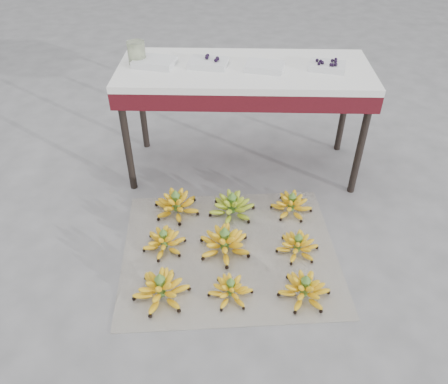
{
  "coord_description": "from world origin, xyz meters",
  "views": [
    {
      "loc": [
        -0.02,
        -1.75,
        1.89
      ],
      "look_at": [
        -0.08,
        0.29,
        0.27
      ],
      "focal_mm": 35.0,
      "sensor_mm": 36.0,
      "label": 1
    }
  ],
  "objects_px": {
    "bunch_mid_center": "(225,243)",
    "tray_far_left": "(155,62)",
    "bunch_mid_right": "(298,245)",
    "tray_far_right": "(327,66)",
    "tray_right": "(265,67)",
    "glass_jar": "(137,53)",
    "bunch_back_center": "(232,206)",
    "tray_left": "(208,63)",
    "bunch_front_right": "(304,289)",
    "bunch_front_center": "(231,290)",
    "bunch_mid_left": "(164,241)",
    "bunch_front_left": "(161,289)",
    "newspaper_mat": "(229,251)",
    "vendor_table": "(244,80)",
    "bunch_back_left": "(176,204)",
    "bunch_back_right": "(291,205)"
  },
  "relations": [
    {
      "from": "bunch_back_center",
      "to": "tray_left",
      "type": "distance_m",
      "value": 0.93
    },
    {
      "from": "bunch_front_center",
      "to": "bunch_front_right",
      "type": "relative_size",
      "value": 0.85
    },
    {
      "from": "bunch_front_right",
      "to": "bunch_back_left",
      "type": "xyz_separation_m",
      "value": [
        -0.75,
        0.66,
        0.01
      ]
    },
    {
      "from": "bunch_mid_right",
      "to": "tray_far_right",
      "type": "distance_m",
      "value": 1.15
    },
    {
      "from": "bunch_mid_center",
      "to": "bunch_back_center",
      "type": "distance_m",
      "value": 0.33
    },
    {
      "from": "newspaper_mat",
      "to": "tray_right",
      "type": "height_order",
      "value": "tray_right"
    },
    {
      "from": "bunch_mid_left",
      "to": "tray_far_right",
      "type": "distance_m",
      "value": 1.49
    },
    {
      "from": "bunch_front_center",
      "to": "tray_far_right",
      "type": "distance_m",
      "value": 1.52
    },
    {
      "from": "bunch_back_right",
      "to": "bunch_mid_center",
      "type": "bearing_deg",
      "value": -128.26
    },
    {
      "from": "bunch_front_right",
      "to": "bunch_mid_right",
      "type": "distance_m",
      "value": 0.33
    },
    {
      "from": "newspaper_mat",
      "to": "tray_left",
      "type": "bearing_deg",
      "value": 100.07
    },
    {
      "from": "bunch_front_right",
      "to": "bunch_mid_left",
      "type": "relative_size",
      "value": 1.22
    },
    {
      "from": "newspaper_mat",
      "to": "bunch_mid_center",
      "type": "relative_size",
      "value": 3.45
    },
    {
      "from": "tray_far_left",
      "to": "glass_jar",
      "type": "xyz_separation_m",
      "value": [
        -0.12,
        0.03,
        0.05
      ]
    },
    {
      "from": "bunch_back_left",
      "to": "bunch_back_center",
      "type": "bearing_deg",
      "value": 20.85
    },
    {
      "from": "bunch_back_left",
      "to": "glass_jar",
      "type": "height_order",
      "value": "glass_jar"
    },
    {
      "from": "bunch_back_right",
      "to": "tray_far_left",
      "type": "xyz_separation_m",
      "value": [
        -0.9,
        0.52,
        0.74
      ]
    },
    {
      "from": "bunch_front_center",
      "to": "tray_right",
      "type": "xyz_separation_m",
      "value": [
        0.19,
        1.17,
        0.74
      ]
    },
    {
      "from": "tray_far_right",
      "to": "glass_jar",
      "type": "relative_size",
      "value": 1.79
    },
    {
      "from": "bunch_front_left",
      "to": "bunch_mid_center",
      "type": "xyz_separation_m",
      "value": [
        0.32,
        0.35,
        0.0
      ]
    },
    {
      "from": "bunch_mid_left",
      "to": "glass_jar",
      "type": "xyz_separation_m",
      "value": [
        -0.23,
        0.9,
        0.79
      ]
    },
    {
      "from": "vendor_table",
      "to": "tray_far_left",
      "type": "height_order",
      "value": "tray_far_left"
    },
    {
      "from": "bunch_front_left",
      "to": "tray_left",
      "type": "xyz_separation_m",
      "value": [
        0.2,
        1.23,
        0.73
      ]
    },
    {
      "from": "bunch_front_left",
      "to": "bunch_mid_right",
      "type": "distance_m",
      "value": 0.83
    },
    {
      "from": "bunch_front_right",
      "to": "tray_right",
      "type": "height_order",
      "value": "tray_right"
    },
    {
      "from": "bunch_back_right",
      "to": "glass_jar",
      "type": "xyz_separation_m",
      "value": [
        -1.01,
        0.54,
        0.79
      ]
    },
    {
      "from": "bunch_front_left",
      "to": "bunch_front_center",
      "type": "relative_size",
      "value": 0.99
    },
    {
      "from": "bunch_front_center",
      "to": "bunch_back_right",
      "type": "height_order",
      "value": "bunch_back_right"
    },
    {
      "from": "bunch_back_left",
      "to": "bunch_front_right",
      "type": "bearing_deg",
      "value": -19.18
    },
    {
      "from": "newspaper_mat",
      "to": "vendor_table",
      "type": "bearing_deg",
      "value": 85.11
    },
    {
      "from": "glass_jar",
      "to": "bunch_front_right",
      "type": "bearing_deg",
      "value": -50.48
    },
    {
      "from": "bunch_front_left",
      "to": "bunch_back_center",
      "type": "bearing_deg",
      "value": 63.05
    },
    {
      "from": "bunch_mid_center",
      "to": "bunch_back_right",
      "type": "bearing_deg",
      "value": 30.22
    },
    {
      "from": "bunch_mid_center",
      "to": "tray_far_right",
      "type": "xyz_separation_m",
      "value": [
        0.62,
        0.86,
        0.73
      ]
    },
    {
      "from": "tray_far_left",
      "to": "tray_right",
      "type": "bearing_deg",
      "value": -3.85
    },
    {
      "from": "bunch_front_center",
      "to": "tray_far_left",
      "type": "height_order",
      "value": "tray_far_left"
    },
    {
      "from": "bunch_back_right",
      "to": "tray_far_left",
      "type": "relative_size",
      "value": 1.06
    },
    {
      "from": "bunch_back_center",
      "to": "tray_left",
      "type": "height_order",
      "value": "tray_left"
    },
    {
      "from": "bunch_back_center",
      "to": "tray_far_right",
      "type": "height_order",
      "value": "tray_far_right"
    },
    {
      "from": "bunch_mid_right",
      "to": "bunch_back_right",
      "type": "xyz_separation_m",
      "value": [
        -0.0,
        0.37,
        0.0
      ]
    },
    {
      "from": "bunch_front_right",
      "to": "glass_jar",
      "type": "distance_m",
      "value": 1.78
    },
    {
      "from": "vendor_table",
      "to": "tray_left",
      "type": "xyz_separation_m",
      "value": [
        -0.23,
        0.01,
        0.11
      ]
    },
    {
      "from": "bunch_back_center",
      "to": "tray_right",
      "type": "distance_m",
      "value": 0.91
    },
    {
      "from": "bunch_front_left",
      "to": "glass_jar",
      "type": "relative_size",
      "value": 2.14
    },
    {
      "from": "bunch_mid_right",
      "to": "bunch_front_right",
      "type": "bearing_deg",
      "value": -86.42
    },
    {
      "from": "bunch_mid_right",
      "to": "bunch_back_left",
      "type": "height_order",
      "value": "bunch_back_left"
    },
    {
      "from": "bunch_mid_center",
      "to": "glass_jar",
      "type": "xyz_separation_m",
      "value": [
        -0.59,
        0.91,
        0.78
      ]
    },
    {
      "from": "bunch_mid_left",
      "to": "vendor_table",
      "type": "distance_m",
      "value": 1.16
    },
    {
      "from": "bunch_mid_left",
      "to": "bunch_back_center",
      "type": "height_order",
      "value": "bunch_back_center"
    },
    {
      "from": "bunch_mid_center",
      "to": "tray_far_left",
      "type": "height_order",
      "value": "tray_far_left"
    }
  ]
}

